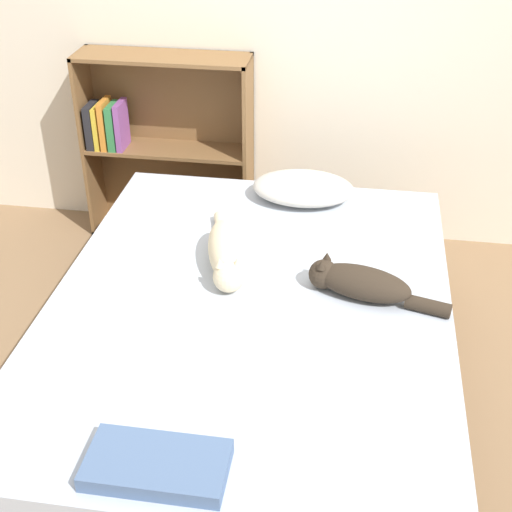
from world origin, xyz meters
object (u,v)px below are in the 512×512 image
bookshelf (162,142)px  cat_light (226,254)px  bed (250,354)px  pillow (303,188)px  cat_dark (359,282)px

bookshelf → cat_light: bearing=-63.6°
bed → pillow: pillow is taller
bed → cat_dark: size_ratio=3.83×
pillow → bookshelf: 0.99m
cat_dark → bookshelf: 1.71m
cat_light → pillow: bearing=143.8°
pillow → cat_dark: 0.80m
bed → pillow: size_ratio=4.34×
cat_dark → pillow: bearing=-53.9°
bed → bookshelf: 1.58m
pillow → bed: bearing=-98.0°
bed → cat_dark: (0.41, 0.09, 0.33)m
bed → bookshelf: size_ratio=2.00×
bed → pillow: 0.91m
bed → bookshelf: bearing=117.5°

